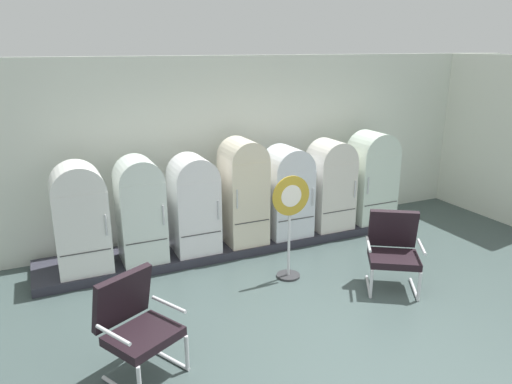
# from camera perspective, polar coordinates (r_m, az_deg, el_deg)

# --- Properties ---
(ground) EXTENTS (12.00, 10.00, 0.05)m
(ground) POSITION_cam_1_polar(r_m,az_deg,el_deg) (5.37, 11.73, -18.06)
(ground) COLOR #394847
(back_wall) EXTENTS (11.76, 0.12, 2.88)m
(back_wall) POSITION_cam_1_polar(r_m,az_deg,el_deg) (7.80, -3.58, 5.30)
(back_wall) COLOR silver
(back_wall) RESTS_ON ground
(side_wall_right) EXTENTS (0.16, 2.20, 2.88)m
(side_wall_right) POSITION_cam_1_polar(r_m,az_deg,el_deg) (9.62, 26.33, 5.66)
(side_wall_right) COLOR silver
(side_wall_right) RESTS_ON ground
(display_plinth) EXTENTS (6.09, 0.95, 0.13)m
(display_plinth) POSITION_cam_1_polar(r_m,az_deg,el_deg) (7.65, -1.66, -5.85)
(display_plinth) COLOR #2C2C36
(display_plinth) RESTS_ON ground
(refrigerator_0) EXTENTS (0.68, 0.63, 1.46)m
(refrigerator_0) POSITION_cam_1_polar(r_m,az_deg,el_deg) (6.72, -20.07, -2.59)
(refrigerator_0) COLOR white
(refrigerator_0) RESTS_ON display_plinth
(refrigerator_1) EXTENTS (0.61, 0.63, 1.47)m
(refrigerator_1) POSITION_cam_1_polar(r_m,az_deg,el_deg) (6.81, -13.54, -1.69)
(refrigerator_1) COLOR silver
(refrigerator_1) RESTS_ON display_plinth
(refrigerator_2) EXTENTS (0.63, 0.64, 1.42)m
(refrigerator_2) POSITION_cam_1_polar(r_m,az_deg,el_deg) (7.00, -7.37, -1.09)
(refrigerator_2) COLOR white
(refrigerator_2) RESTS_ON display_plinth
(refrigerator_3) EXTENTS (0.60, 0.67, 1.59)m
(refrigerator_3) POSITION_cam_1_polar(r_m,az_deg,el_deg) (7.24, -1.52, 0.48)
(refrigerator_3) COLOR beige
(refrigerator_3) RESTS_ON display_plinth
(refrigerator_4) EXTENTS (0.67, 0.66, 1.41)m
(refrigerator_4) POSITION_cam_1_polar(r_m,az_deg,el_deg) (7.57, 3.68, 0.37)
(refrigerator_4) COLOR white
(refrigerator_4) RESTS_ON display_plinth
(refrigerator_5) EXTENTS (0.66, 0.61, 1.46)m
(refrigerator_5) POSITION_cam_1_polar(r_m,az_deg,el_deg) (7.93, 8.81, 1.17)
(refrigerator_5) COLOR silver
(refrigerator_5) RESTS_ON display_plinth
(refrigerator_6) EXTENTS (0.72, 0.61, 1.53)m
(refrigerator_6) POSITION_cam_1_polar(r_m,az_deg,el_deg) (8.40, 13.52, 2.03)
(refrigerator_6) COLOR silver
(refrigerator_6) RESTS_ON display_plinth
(armchair_left) EXTENTS (0.85, 0.86, 1.00)m
(armchair_left) POSITION_cam_1_polar(r_m,az_deg,el_deg) (4.82, -14.06, -14.67)
(armchair_left) COLOR silver
(armchair_left) RESTS_ON ground
(armchair_right) EXTENTS (0.87, 0.87, 1.00)m
(armchair_right) POSITION_cam_1_polar(r_m,az_deg,el_deg) (6.47, 15.92, -6.31)
(armchair_right) COLOR silver
(armchair_right) RESTS_ON ground
(sign_stand) EXTENTS (0.53, 0.32, 1.43)m
(sign_stand) POSITION_cam_1_polar(r_m,az_deg,el_deg) (6.38, 4.03, -3.96)
(sign_stand) COLOR #2D2D30
(sign_stand) RESTS_ON ground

